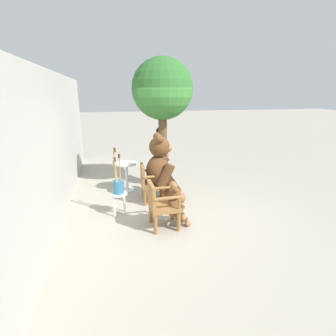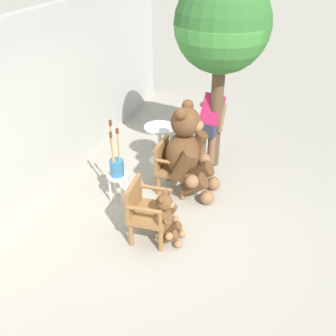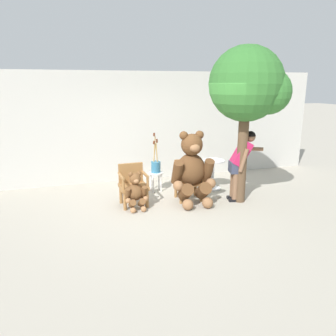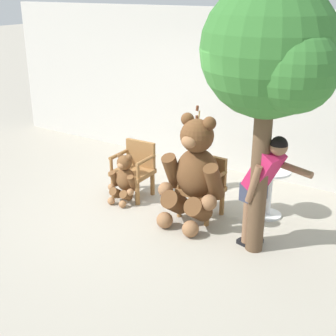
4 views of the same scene
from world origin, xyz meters
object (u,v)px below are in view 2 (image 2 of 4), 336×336
object	(u,v)px
wooden_chair_left	(146,210)
person_visitor	(211,118)
patio_tree	(225,27)
teddy_bear_small	(166,218)
teddy_bear_large	(188,152)
white_stool	(118,181)
round_side_table	(160,140)
brush_bucket	(117,165)
wooden_chair_right	(172,165)

from	to	relation	value
wooden_chair_left	person_visitor	world-z (taller)	person_visitor
person_visitor	patio_tree	distance (m)	1.52
teddy_bear_small	person_visitor	bearing A→B (deg)	-3.58
person_visitor	teddy_bear_large	bearing A→B (deg)	171.23
teddy_bear_large	white_stool	bearing A→B (deg)	118.10
white_stool	patio_tree	bearing A→B (deg)	-37.84
round_side_table	brush_bucket	bearing A→B (deg)	169.41
wooden_chair_left	teddy_bear_small	world-z (taller)	wooden_chair_left
person_visitor	brush_bucket	size ratio (longest dim) A/B	1.63
teddy_bear_small	round_side_table	bearing A→B (deg)	20.22
white_stool	teddy_bear_small	bearing A→B (deg)	-124.65
brush_bucket	wooden_chair_right	bearing A→B (deg)	-53.49
wooden_chair_left	wooden_chair_right	size ratio (longest dim) A/B	1.00
wooden_chair_left	round_side_table	distance (m)	2.10
teddy_bear_small	white_stool	world-z (taller)	teddy_bear_small
person_visitor	patio_tree	bearing A→B (deg)	-65.36
wooden_chair_right	white_stool	xyz separation A→B (m)	(-0.53, 0.72, -0.11)
round_side_table	wooden_chair_left	bearing A→B (deg)	-167.08
wooden_chair_left	white_stool	bearing A→B (deg)	45.96
wooden_chair_left	wooden_chair_right	xyz separation A→B (m)	(1.23, -0.00, 0.00)
wooden_chair_right	patio_tree	world-z (taller)	patio_tree
wooden_chair_right	teddy_bear_large	xyz separation A→B (m)	(-0.01, -0.26, 0.29)
teddy_bear_small	teddy_bear_large	bearing A→B (deg)	0.89
wooden_chair_left	white_stool	world-z (taller)	wooden_chair_left
teddy_bear_large	patio_tree	xyz separation A→B (m)	(1.09, -0.27, 1.67)
wooden_chair_right	teddy_bear_small	xyz separation A→B (m)	(-1.23, -0.28, -0.08)
wooden_chair_left	teddy_bear_large	size ratio (longest dim) A/B	0.56
wooden_chair_left	white_stool	size ratio (longest dim) A/B	1.87
wooden_chair_right	person_visitor	bearing A→B (deg)	-22.32
wooden_chair_left	teddy_bear_small	size ratio (longest dim) A/B	1.11
wooden_chair_left	teddy_bear_large	bearing A→B (deg)	-12.19
wooden_chair_left	brush_bucket	xyz separation A→B (m)	(0.70, 0.72, 0.17)
round_side_table	patio_tree	xyz separation A→B (m)	(0.27, -1.01, 1.98)
white_stool	wooden_chair_right	bearing A→B (deg)	-53.52
person_visitor	white_stool	bearing A→B (deg)	143.84
white_stool	brush_bucket	size ratio (longest dim) A/B	0.49
wooden_chair_right	wooden_chair_left	bearing A→B (deg)	180.00
person_visitor	teddy_bear_small	bearing A→B (deg)	176.42
wooden_chair_right	brush_bucket	distance (m)	0.92
teddy_bear_large	wooden_chair_left	bearing A→B (deg)	167.81
teddy_bear_small	white_stool	size ratio (longest dim) A/B	1.69
person_visitor	brush_bucket	xyz separation A→B (m)	(-1.57, 1.15, -0.27)
teddy_bear_small	white_stool	bearing A→B (deg)	55.35
teddy_bear_small	patio_tree	bearing A→B (deg)	-6.25
wooden_chair_left	round_side_table	xyz separation A→B (m)	(2.05, 0.47, -0.01)
round_side_table	white_stool	bearing A→B (deg)	169.44
teddy_bear_small	round_side_table	world-z (taller)	teddy_bear_small
teddy_bear_large	round_side_table	xyz separation A→B (m)	(0.82, 0.73, -0.31)
person_visitor	brush_bucket	world-z (taller)	person_visitor
teddy_bear_small	patio_tree	xyz separation A→B (m)	(2.32, -0.25, 2.05)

